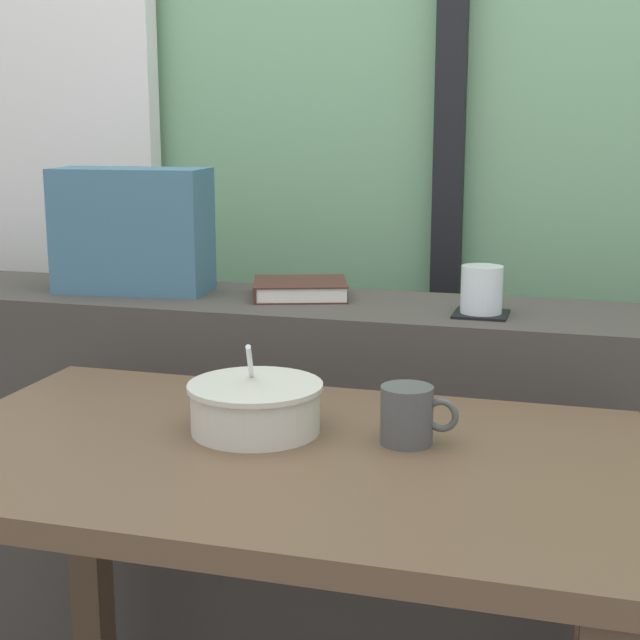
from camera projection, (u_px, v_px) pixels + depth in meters
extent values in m
cube|color=#7AAD7F|center=(397.00, 27.00, 2.30)|extent=(4.80, 0.08, 2.80)
cube|color=white|center=(57.00, 92.00, 2.48)|extent=(0.56, 0.06, 2.50)
cube|color=black|center=(451.00, 67.00, 2.22)|extent=(0.07, 0.05, 2.60)
cube|color=#423D38|center=(335.00, 494.00, 1.98)|extent=(2.80, 0.33, 0.82)
cube|color=brown|center=(91.00, 566.00, 1.80)|extent=(0.06, 0.06, 0.69)
cube|color=brown|center=(592.00, 638.00, 1.55)|extent=(0.06, 0.06, 0.69)
cube|color=brown|center=(272.00, 458.00, 1.35)|extent=(1.02, 0.64, 0.03)
cube|color=black|center=(481.00, 314.00, 1.76)|extent=(0.10, 0.10, 0.00)
cylinder|color=white|center=(482.00, 289.00, 1.76)|extent=(0.08, 0.08, 0.09)
cylinder|color=#BC3D51|center=(481.00, 297.00, 1.76)|extent=(0.07, 0.07, 0.05)
cube|color=#47231E|center=(301.00, 296.00, 1.94)|extent=(0.23, 0.21, 0.00)
cube|color=silver|center=(301.00, 289.00, 1.94)|extent=(0.22, 0.20, 0.03)
cube|color=#47231E|center=(301.00, 282.00, 1.94)|extent=(0.23, 0.21, 0.00)
cube|color=#47231E|center=(255.00, 289.00, 1.94)|extent=(0.06, 0.15, 0.03)
cube|color=#426B84|center=(133.00, 231.00, 1.98)|extent=(0.33, 0.17, 0.26)
cylinder|color=beige|center=(256.00, 407.00, 1.41)|extent=(0.19, 0.19, 0.07)
cylinder|color=beige|center=(255.00, 386.00, 1.40)|extent=(0.20, 0.20, 0.01)
cylinder|color=#9E5B33|center=(256.00, 414.00, 1.41)|extent=(0.17, 0.17, 0.05)
cylinder|color=silver|center=(254.00, 374.00, 1.43)|extent=(0.04, 0.13, 0.12)
ellipsoid|color=silver|center=(259.00, 395.00, 1.45)|extent=(0.03, 0.05, 0.01)
cylinder|color=#4C4C4C|center=(407.00, 415.00, 1.35)|extent=(0.08, 0.08, 0.08)
torus|color=#4C4C4C|center=(441.00, 415.00, 1.34)|extent=(0.05, 0.01, 0.05)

